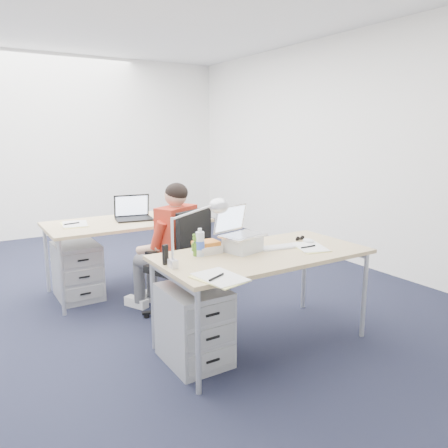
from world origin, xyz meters
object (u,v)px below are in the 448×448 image
object	(u,v)px
drawer_pedestal_near	(194,325)
dark_laptop	(134,207)
water_bottle	(200,242)
book_stack	(207,247)
seated_person	(166,249)
can_koozie	(246,243)
headphones	(241,249)
computer_mouse	(309,241)
bear_figurine	(197,244)
desk_lamp	(191,232)
cordless_phone	(165,255)
far_cup	(185,210)
wireless_keyboard	(278,247)
drawer_pedestal_far	(77,271)
desk_far	(128,225)
sunglasses	(300,239)
office_chair	(180,285)
silver_laptop	(243,230)
desk_near	(263,258)

from	to	relation	value
drawer_pedestal_near	dark_laptop	distance (m)	1.79
water_bottle	book_stack	bearing A→B (deg)	29.64
book_stack	water_bottle	bearing A→B (deg)	-150.36
seated_person	drawer_pedestal_near	size ratio (longest dim) A/B	2.15
can_koozie	headphones	bearing A→B (deg)	-171.72
can_koozie	computer_mouse	bearing A→B (deg)	-9.26
bear_figurine	desk_lamp	bearing A→B (deg)	-131.45
cordless_phone	far_cup	size ratio (longest dim) A/B	1.51
wireless_keyboard	water_bottle	bearing A→B (deg)	176.94
drawer_pedestal_far	bear_figurine	bearing A→B (deg)	-71.69
desk_far	computer_mouse	bearing A→B (deg)	-60.90
computer_mouse	book_stack	distance (m)	0.87
desk_far	can_koozie	world-z (taller)	can_koozie
headphones	can_koozie	bearing A→B (deg)	-15.76
desk_lamp	wireless_keyboard	bearing A→B (deg)	-12.71
drawer_pedestal_near	sunglasses	xyz separation A→B (m)	(1.08, 0.12, 0.47)
office_chair	headphones	size ratio (longest dim) A/B	4.29
seated_person	sunglasses	xyz separation A→B (m)	(0.86, -0.82, 0.15)
silver_laptop	can_koozie	distance (m)	0.12
seated_person	wireless_keyboard	bearing A→B (deg)	-86.13
drawer_pedestal_far	dark_laptop	xyz separation A→B (m)	(0.60, -0.03, 0.59)
desk_far	sunglasses	size ratio (longest dim) A/B	15.94
water_bottle	cordless_phone	xyz separation A→B (m)	(-0.30, -0.06, -0.03)
computer_mouse	desk_lamp	bearing A→B (deg)	170.47
can_koozie	dark_laptop	bearing A→B (deg)	100.79
cordless_phone	far_cup	distance (m)	1.88
desk_far	desk_near	bearing A→B (deg)	-75.30
headphones	water_bottle	bearing A→B (deg)	146.88
drawer_pedestal_far	bear_figurine	size ratio (longest dim) A/B	3.25
desk_far	drawer_pedestal_near	world-z (taller)	desk_far
seated_person	silver_laptop	world-z (taller)	seated_person
desk_near	wireless_keyboard	bearing A→B (deg)	11.71
bear_figurine	dark_laptop	world-z (taller)	dark_laptop
wireless_keyboard	computer_mouse	distance (m)	0.31
seated_person	dark_laptop	xyz separation A→B (m)	(-0.01, 0.74, 0.27)
water_bottle	computer_mouse	bearing A→B (deg)	-8.39
office_chair	far_cup	distance (m)	1.16
sunglasses	computer_mouse	bearing A→B (deg)	-100.59
computer_mouse	desk_near	bearing A→B (deg)	172.90
seated_person	book_stack	size ratio (longest dim) A/B	5.98
book_stack	far_cup	world-z (taller)	far_cup
headphones	sunglasses	size ratio (longest dim) A/B	2.28
bear_figurine	sunglasses	world-z (taller)	bear_figurine
computer_mouse	headphones	distance (m)	0.61
cordless_phone	desk_lamp	size ratio (longest dim) A/B	0.30
desk_far	computer_mouse	xyz separation A→B (m)	(0.93, -1.68, 0.07)
desk_lamp	far_cup	world-z (taller)	desk_lamp
seated_person	drawer_pedestal_far	distance (m)	1.03
desk_near	seated_person	world-z (taller)	seated_person
silver_laptop	cordless_phone	size ratio (longest dim) A/B	2.43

